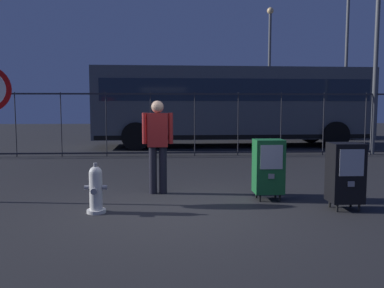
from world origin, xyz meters
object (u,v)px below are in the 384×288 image
Objects in this scene: newspaper_box_primary at (268,166)px; bus_far at (249,103)px; fire_hydrant at (96,189)px; pedestrian at (158,141)px; street_light_near_right at (347,38)px; street_light_near_left at (378,19)px; street_light_far_left at (269,62)px; newspaper_box_secondary at (345,173)px; bus_near at (232,103)px.

bus_far reaches higher than newspaper_box_primary.
newspaper_box_primary is 0.09× the size of bus_far.
fire_hydrant is 1.66m from pedestrian.
street_light_near_right reaches higher than fire_hydrant.
street_light_near_left is at bearing 41.44° from fire_hydrant.
fire_hydrant is at bearing -101.64° from bus_far.
newspaper_box_secondary is at bearing -99.11° from street_light_far_left.
bus_far is at bearing 109.01° from street_light_near_left.
pedestrian is (0.88, 1.28, 0.60)m from fire_hydrant.
street_light_far_left is (-1.74, 6.88, -0.64)m from street_light_near_left.
fire_hydrant is 10.99m from street_light_near_left.
street_light_near_left is at bearing 50.98° from newspaper_box_primary.
street_light_near_right is (3.97, -2.14, 2.92)m from bus_far.
pedestrian is 8.93m from bus_near.
street_light_near_right is at bearing 66.30° from newspaper_box_secondary.
newspaper_box_primary is at bearing -91.82° from bus_far.
street_light_near_left reaches higher than fire_hydrant.
pedestrian is 13.67m from bus_far.
street_light_near_right is at bearing 21.28° from bus_near.
fire_hydrant is at bearing -138.56° from street_light_near_left.
bus_far is at bearing 84.58° from newspaper_box_secondary.
newspaper_box_secondary is 0.16× the size of street_light_far_left.
bus_near is 1.30× the size of street_light_near_right.
newspaper_box_secondary is 8.70m from street_light_near_left.
newspaper_box_primary is 1.23m from newspaper_box_secondary.
bus_near is at bearing 70.20° from fire_hydrant.
street_light_far_left is (-3.13, 1.55, -0.94)m from street_light_near_right.
bus_near is 4.75m from bus_far.
bus_far is 5.37m from street_light_near_right.
street_light_near_right is (5.55, 2.34, 2.92)m from bus_near.
pedestrian is 0.16× the size of bus_near.
fire_hydrant is at bearing -126.84° from street_light_near_right.
newspaper_box_secondary is (3.75, -0.01, 0.22)m from fire_hydrant.
bus_near reaches higher than pedestrian.
pedestrian is at bearing 55.51° from fire_hydrant.
street_light_near_left is at bearing -62.92° from bus_far.
bus_far is (5.11, 14.25, 1.36)m from fire_hydrant.
street_light_far_left is at bearing 67.75° from pedestrian.
street_light_near_left is 7.13m from street_light_far_left.
fire_hydrant is 0.10× the size of street_light_near_left.
newspaper_box_secondary is 0.61× the size of pedestrian.
bus_far is 8.33m from street_light_near_left.
bus_near is (3.52, 9.77, 1.36)m from fire_hydrant.
street_light_far_left is at bearing 56.51° from bus_near.
pedestrian is at bearing 162.49° from newspaper_box_primary.
fire_hydrant is 0.07× the size of bus_near.
newspaper_box_secondary is 14.20m from street_light_far_left.
newspaper_box_secondary is 3.17m from pedestrian.
street_light_near_right reaches higher than bus_near.
pedestrian is (-1.86, 0.59, 0.38)m from newspaper_box_primary.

